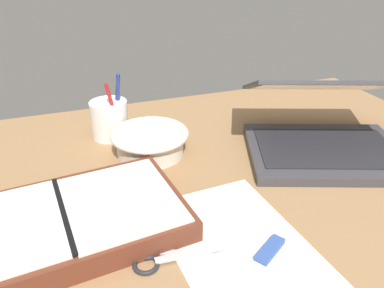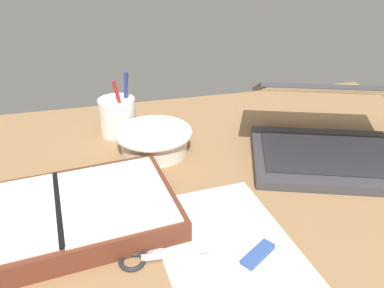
{
  "view_description": "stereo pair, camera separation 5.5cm",
  "coord_description": "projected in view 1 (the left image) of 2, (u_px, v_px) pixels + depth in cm",
  "views": [
    {
      "loc": [
        -17.29,
        -49.98,
        41.93
      ],
      "look_at": [
        3.51,
        8.4,
        9.0
      ],
      "focal_mm": 35.0,
      "sensor_mm": 36.0,
      "label": 1
    },
    {
      "loc": [
        -12.08,
        -51.58,
        41.93
      ],
      "look_at": [
        3.51,
        8.4,
        9.0
      ],
      "focal_mm": 35.0,
      "sensor_mm": 36.0,
      "label": 2
    }
  ],
  "objects": [
    {
      "name": "planner",
      "position": [
        65.0,
        223.0,
        0.58
      ],
      "size": [
        38.72,
        25.91,
        4.14
      ],
      "rotation": [
        0.0,
        0.0,
        0.11
      ],
      "color": "brown",
      "rests_on": "desk_top"
    },
    {
      "name": "laptop",
      "position": [
        325.0,
        128.0,
        0.8
      ],
      "size": [
        41.23,
        40.53,
        17.92
      ],
      "rotation": [
        0.0,
        0.0,
        -0.35
      ],
      "color": "#38383D",
      "rests_on": "desk_top"
    },
    {
      "name": "scissors",
      "position": [
        159.0,
        257.0,
        0.54
      ],
      "size": [
        14.11,
        8.19,
        0.8
      ],
      "rotation": [
        0.0,
        0.0,
        -0.28
      ],
      "color": "#B7B7BC",
      "rests_on": "desk_top"
    },
    {
      "name": "bowl",
      "position": [
        150.0,
        141.0,
        0.8
      ],
      "size": [
        16.64,
        16.64,
        5.47
      ],
      "color": "silver",
      "rests_on": "desk_top"
    },
    {
      "name": "paper_sheet_front",
      "position": [
        237.0,
        242.0,
        0.57
      ],
      "size": [
        21.65,
        30.1,
        0.16
      ],
      "primitive_type": "cube",
      "rotation": [
        0.0,
        0.0,
        0.07
      ],
      "color": "silver",
      "rests_on": "desk_top"
    },
    {
      "name": "desk_top",
      "position": [
        189.0,
        208.0,
        0.66
      ],
      "size": [
        140.0,
        100.0,
        2.0
      ],
      "primitive_type": "cube",
      "color": "#936D47",
      "rests_on": "ground"
    },
    {
      "name": "pen_cup",
      "position": [
        110.0,
        119.0,
        0.87
      ],
      "size": [
        8.55,
        8.55,
        15.68
      ],
      "color": "white",
      "rests_on": "desk_top"
    },
    {
      "name": "usb_drive",
      "position": [
        271.0,
        249.0,
        0.55
      ],
      "size": [
        6.93,
        5.23,
        1.0
      ],
      "rotation": [
        0.0,
        0.0,
        -1.0
      ],
      "color": "#33519E",
      "rests_on": "desk_top"
    }
  ]
}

